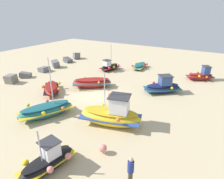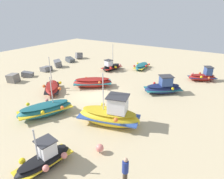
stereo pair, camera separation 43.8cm
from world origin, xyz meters
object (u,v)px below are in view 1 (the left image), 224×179
(fishing_boat_6, at_px, (51,88))
(person_walking, at_px, (131,170))
(fishing_boat_2, at_px, (48,160))
(fishing_boat_5, at_px, (110,67))
(fishing_boat_7, at_px, (201,76))
(mooring_buoy_0, at_px, (103,148))
(fishing_boat_1, at_px, (163,87))
(fishing_boat_3, at_px, (92,83))
(mooring_buoy_1, at_px, (111,96))
(fishing_boat_4, at_px, (46,110))
(fishing_boat_0, at_px, (112,115))
(fishing_boat_8, at_px, (140,66))

(fishing_boat_6, xyz_separation_m, person_walking, (-6.06, -12.12, 0.54))
(fishing_boat_2, relative_size, fishing_boat_5, 0.91)
(fishing_boat_7, distance_m, mooring_buoy_0, 17.36)
(fishing_boat_1, relative_size, fishing_boat_5, 1.04)
(fishing_boat_3, height_order, person_walking, person_walking)
(fishing_boat_5, height_order, mooring_buoy_1, fishing_boat_5)
(fishing_boat_3, bearing_deg, mooring_buoy_0, 92.67)
(mooring_buoy_1, bearing_deg, fishing_boat_4, 151.17)
(fishing_boat_2, height_order, mooring_buoy_1, fishing_boat_2)
(fishing_boat_0, height_order, fishing_boat_7, fishing_boat_0)
(fishing_boat_2, bearing_deg, fishing_boat_7, -4.33)
(fishing_boat_3, bearing_deg, fishing_boat_4, 57.46)
(fishing_boat_0, xyz_separation_m, fishing_boat_3, (5.25, 5.78, -0.28))
(fishing_boat_7, bearing_deg, fishing_boat_2, -135.26)
(mooring_buoy_0, distance_m, mooring_buoy_1, 7.36)
(fishing_boat_6, height_order, fishing_boat_7, fishing_boat_6)
(fishing_boat_6, relative_size, person_walking, 2.14)
(fishing_boat_5, distance_m, fishing_boat_6, 9.84)
(fishing_boat_0, distance_m, fishing_boat_4, 5.44)
(fishing_boat_3, height_order, fishing_boat_6, fishing_boat_6)
(fishing_boat_7, distance_m, mooring_buoy_1, 12.39)
(person_walking, bearing_deg, mooring_buoy_1, -41.90)
(fishing_boat_0, xyz_separation_m, person_walking, (-4.15, -3.61, 0.15))
(fishing_boat_3, relative_size, mooring_buoy_1, 6.20)
(mooring_buoy_0, bearing_deg, fishing_boat_5, 30.59)
(fishing_boat_4, distance_m, fishing_boat_8, 16.47)
(fishing_boat_2, distance_m, fishing_boat_3, 11.92)
(mooring_buoy_0, bearing_deg, fishing_boat_2, 143.76)
(fishing_boat_3, xyz_separation_m, fishing_boat_8, (9.45, -1.60, -0.18))
(fishing_boat_5, distance_m, mooring_buoy_1, 9.69)
(fishing_boat_3, height_order, fishing_boat_8, fishing_boat_3)
(fishing_boat_7, bearing_deg, person_walking, -123.20)
(fishing_boat_2, height_order, person_walking, fishing_boat_2)
(fishing_boat_7, height_order, mooring_buoy_1, fishing_boat_7)
(fishing_boat_1, relative_size, fishing_boat_3, 0.88)
(fishing_boat_2, height_order, mooring_buoy_0, fishing_boat_2)
(fishing_boat_2, bearing_deg, mooring_buoy_0, -26.82)
(fishing_boat_0, height_order, fishing_boat_3, fishing_boat_0)
(fishing_boat_7, height_order, mooring_buoy_0, fishing_boat_7)
(fishing_boat_2, relative_size, fishing_boat_4, 0.74)
(fishing_boat_3, height_order, fishing_boat_7, fishing_boat_7)
(fishing_boat_0, height_order, fishing_boat_8, fishing_boat_0)
(fishing_boat_4, distance_m, fishing_boat_7, 18.39)
(fishing_boat_5, bearing_deg, fishing_boat_2, 36.35)
(person_walking, relative_size, mooring_buoy_0, 2.76)
(fishing_boat_0, height_order, mooring_buoy_0, fishing_boat_0)
(fishing_boat_4, xyz_separation_m, mooring_buoy_1, (5.27, -2.90, -0.12))
(fishing_boat_8, bearing_deg, fishing_boat_0, -167.69)
(fishing_boat_3, bearing_deg, fishing_boat_8, -137.24)
(person_walking, height_order, mooring_buoy_1, person_walking)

